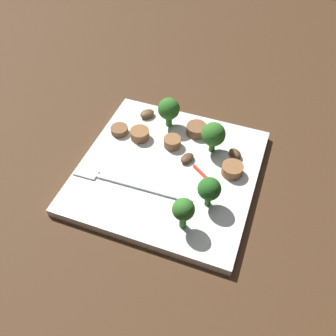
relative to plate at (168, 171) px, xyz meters
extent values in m
plane|color=#422B19|center=(0.00, 0.00, -0.01)|extent=(1.40, 1.40, 0.00)
cube|color=white|center=(0.00, 0.00, 0.00)|extent=(0.26, 0.26, 0.01)
cube|color=silver|center=(0.02, 0.05, 0.01)|extent=(0.15, 0.01, 0.00)
cube|color=silver|center=(0.11, 0.05, 0.01)|extent=(0.04, 0.02, 0.00)
cylinder|color=#296420|center=(-0.07, 0.04, 0.02)|extent=(0.01, 0.01, 0.02)
sphere|color=#235B1E|center=(-0.07, 0.04, 0.04)|extent=(0.03, 0.03, 0.03)
cylinder|color=#347525|center=(-0.05, -0.06, 0.02)|extent=(0.01, 0.01, 0.02)
sphere|color=#2D6B23|center=(-0.05, -0.06, 0.04)|extent=(0.04, 0.04, 0.04)
cylinder|color=#347525|center=(0.03, -0.09, 0.02)|extent=(0.01, 0.01, 0.02)
sphere|color=#2D6B23|center=(0.03, -0.09, 0.04)|extent=(0.04, 0.04, 0.04)
cylinder|color=#347525|center=(-0.05, 0.09, 0.02)|extent=(0.01, 0.01, 0.03)
sphere|color=#2D6B23|center=(-0.05, 0.09, 0.04)|extent=(0.03, 0.03, 0.03)
cylinder|color=brown|center=(-0.09, -0.02, 0.01)|extent=(0.04, 0.04, 0.02)
cylinder|color=brown|center=(0.10, -0.05, 0.01)|extent=(0.04, 0.04, 0.01)
cylinder|color=brown|center=(-0.02, -0.09, 0.01)|extent=(0.04, 0.04, 0.02)
cylinder|color=brown|center=(0.01, -0.05, 0.01)|extent=(0.04, 0.04, 0.02)
cylinder|color=brown|center=(0.07, -0.05, 0.01)|extent=(0.04, 0.04, 0.02)
ellipsoid|color=#4C331E|center=(-0.02, -0.02, 0.01)|extent=(0.02, 0.03, 0.01)
ellipsoid|color=#422B19|center=(-0.05, -0.10, 0.01)|extent=(0.03, 0.03, 0.01)
ellipsoid|color=#4C331E|center=(-0.09, -0.06, 0.01)|extent=(0.03, 0.03, 0.01)
ellipsoid|color=brown|center=(0.07, -0.10, 0.01)|extent=(0.03, 0.03, 0.01)
cube|color=red|center=(-0.06, 0.00, 0.01)|extent=(0.05, 0.04, 0.00)
camera|label=1|loc=(-0.13, 0.34, 0.42)|focal=39.64mm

